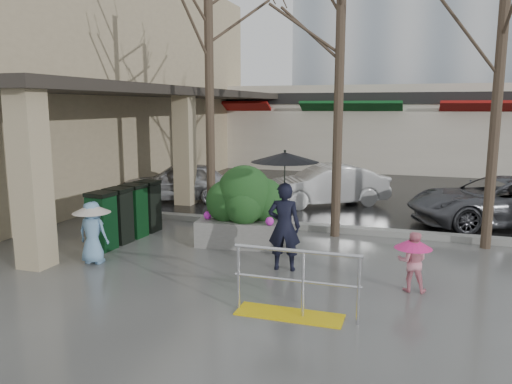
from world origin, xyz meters
The scene contains 20 objects.
ground centered at (0.00, 0.00, 0.00)m, with size 120.00×120.00×0.00m, color #51514F.
street_asphalt centered at (0.00, 22.00, 0.01)m, with size 120.00×36.00×0.01m, color black.
curb centered at (0.00, 4.00, 0.07)m, with size 120.00×0.30×0.15m, color gray.
near_building centered at (-9.00, 8.00, 4.00)m, with size 6.00×18.00×8.00m, color tan.
canopy_slab centered at (-4.80, 8.00, 3.62)m, with size 2.80×18.00×0.25m, color #2D2823.
pillar_front centered at (-3.90, -0.50, 1.75)m, with size 0.55×0.55×3.50m, color tan.
pillar_back centered at (-3.90, 6.00, 1.75)m, with size 0.55×0.55×3.50m, color tan.
storefront_row centered at (2.00, 17.97, 2.01)m, with size 34.00×6.74×4.00m.
handrail centered at (1.36, -1.20, 0.38)m, with size 1.90×0.50×1.03m.
tree_west centered at (-2.00, 3.60, 5.08)m, with size 3.20×3.20×6.80m.
tree_midwest centered at (1.20, 3.60, 5.23)m, with size 3.20×3.20×7.00m.
tree_mideast centered at (4.50, 3.60, 4.86)m, with size 3.20×3.20×6.50m.
woman centered at (0.68, 0.81, 1.38)m, with size 1.27×1.27×2.28m.
child_pink centered at (3.00, 0.41, 0.59)m, with size 0.62×0.62×1.02m.
child_blue centered at (-3.00, 0.04, 0.74)m, with size 0.75×0.75×1.24m.
planter centered at (-0.60, 2.24, 0.85)m, with size 2.16×1.29×1.79m.
news_boxes centered at (-3.34, 1.77, 0.63)m, with size 0.65×2.28×1.26m.
car_a centered at (-4.37, 6.51, 0.63)m, with size 1.49×3.70×1.26m, color silver.
car_b centered at (0.31, 7.25, 0.63)m, with size 1.33×3.82×1.26m, color silver.
car_c centered at (5.03, 6.01, 0.63)m, with size 2.09×4.53×1.26m, color #525359.
Camera 1 is at (3.00, -7.99, 3.07)m, focal length 35.00 mm.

